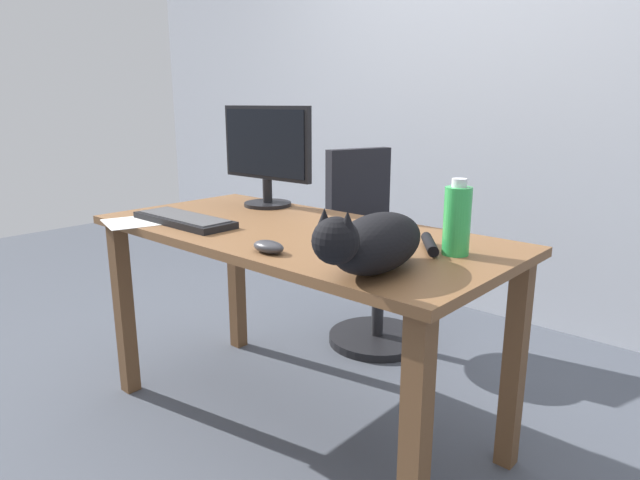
{
  "coord_description": "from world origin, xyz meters",
  "views": [
    {
      "loc": [
        1.3,
        -1.32,
        1.18
      ],
      "look_at": [
        0.32,
        -0.23,
        0.81
      ],
      "focal_mm": 30.78,
      "sensor_mm": 36.0,
      "label": 1
    }
  ],
  "objects_px": {
    "computer_mouse": "(269,247)",
    "water_bottle": "(457,220)",
    "cat": "(374,242)",
    "office_chair": "(373,260)",
    "keyboard": "(184,219)",
    "monitor": "(266,152)"
  },
  "relations": [
    {
      "from": "monitor",
      "to": "computer_mouse",
      "type": "xyz_separation_m",
      "value": [
        0.55,
        -0.51,
        -0.21
      ]
    },
    {
      "from": "office_chair",
      "to": "cat",
      "type": "bearing_deg",
      "value": -53.74
    },
    {
      "from": "keyboard",
      "to": "water_bottle",
      "type": "xyz_separation_m",
      "value": [
        0.94,
        0.28,
        0.09
      ]
    },
    {
      "from": "keyboard",
      "to": "monitor",
      "type": "bearing_deg",
      "value": 93.52
    },
    {
      "from": "computer_mouse",
      "to": "office_chair",
      "type": "bearing_deg",
      "value": 110.67
    },
    {
      "from": "monitor",
      "to": "computer_mouse",
      "type": "height_order",
      "value": "monitor"
    },
    {
      "from": "computer_mouse",
      "to": "water_bottle",
      "type": "distance_m",
      "value": 0.55
    },
    {
      "from": "water_bottle",
      "to": "monitor",
      "type": "bearing_deg",
      "value": 170.5
    },
    {
      "from": "office_chair",
      "to": "computer_mouse",
      "type": "bearing_deg",
      "value": -69.33
    },
    {
      "from": "computer_mouse",
      "to": "keyboard",
      "type": "bearing_deg",
      "value": 172.31
    },
    {
      "from": "keyboard",
      "to": "cat",
      "type": "distance_m",
      "value": 0.88
    },
    {
      "from": "office_chair",
      "to": "water_bottle",
      "type": "xyz_separation_m",
      "value": [
        0.82,
        -0.72,
        0.43
      ]
    },
    {
      "from": "monitor",
      "to": "keyboard",
      "type": "height_order",
      "value": "monitor"
    },
    {
      "from": "cat",
      "to": "water_bottle",
      "type": "xyz_separation_m",
      "value": [
        0.07,
        0.3,
        0.02
      ]
    },
    {
      "from": "monitor",
      "to": "water_bottle",
      "type": "distance_m",
      "value": 0.99
    },
    {
      "from": "cat",
      "to": "computer_mouse",
      "type": "relative_size",
      "value": 5.54
    },
    {
      "from": "cat",
      "to": "office_chair",
      "type": "bearing_deg",
      "value": 126.26
    },
    {
      "from": "office_chair",
      "to": "keyboard",
      "type": "bearing_deg",
      "value": -97.17
    },
    {
      "from": "office_chair",
      "to": "monitor",
      "type": "distance_m",
      "value": 0.8
    },
    {
      "from": "cat",
      "to": "computer_mouse",
      "type": "height_order",
      "value": "cat"
    },
    {
      "from": "monitor",
      "to": "water_bottle",
      "type": "bearing_deg",
      "value": -9.5
    },
    {
      "from": "office_chair",
      "to": "monitor",
      "type": "relative_size",
      "value": 1.99
    }
  ]
}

